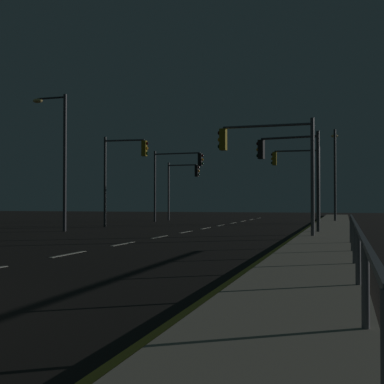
{
  "coord_description": "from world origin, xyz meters",
  "views": [
    {
      "loc": [
        7.85,
        -4.97,
        1.55
      ],
      "look_at": [
        -1.4,
        27.01,
        2.18
      ],
      "focal_mm": 49.29,
      "sensor_mm": 36.0,
      "label": 1
    }
  ],
  "objects_px": {
    "traffic_light_far_right": "(290,162)",
    "street_lamp_across_street": "(60,149)",
    "traffic_light_far_left": "(298,170)",
    "traffic_light_overhead_east": "(123,164)",
    "traffic_light_mid_right": "(268,153)",
    "traffic_light_far_center": "(175,171)",
    "street_lamp_median": "(335,165)",
    "traffic_light_mid_left": "(182,180)"
  },
  "relations": [
    {
      "from": "street_lamp_across_street",
      "to": "traffic_light_mid_left",
      "type": "bearing_deg",
      "value": 85.53
    },
    {
      "from": "traffic_light_far_left",
      "to": "traffic_light_mid_left",
      "type": "relative_size",
      "value": 1.07
    },
    {
      "from": "traffic_light_mid_left",
      "to": "traffic_light_far_right",
      "type": "relative_size",
      "value": 1.02
    },
    {
      "from": "traffic_light_far_right",
      "to": "street_lamp_median",
      "type": "bearing_deg",
      "value": 83.04
    },
    {
      "from": "traffic_light_far_left",
      "to": "traffic_light_overhead_east",
      "type": "xyz_separation_m",
      "value": [
        -9.98,
        -7.83,
        0.04
      ]
    },
    {
      "from": "traffic_light_far_left",
      "to": "street_lamp_across_street",
      "type": "distance_m",
      "value": 17.22
    },
    {
      "from": "traffic_light_mid_left",
      "to": "street_lamp_across_street",
      "type": "xyz_separation_m",
      "value": [
        -1.37,
        -17.58,
        0.95
      ]
    },
    {
      "from": "traffic_light_far_left",
      "to": "traffic_light_overhead_east",
      "type": "bearing_deg",
      "value": -141.88
    },
    {
      "from": "traffic_light_mid_right",
      "to": "traffic_light_far_center",
      "type": "distance_m",
      "value": 18.4
    },
    {
      "from": "traffic_light_mid_right",
      "to": "traffic_light_far_right",
      "type": "bearing_deg",
      "value": 79.85
    },
    {
      "from": "traffic_light_far_left",
      "to": "traffic_light_far_right",
      "type": "height_order",
      "value": "traffic_light_far_left"
    },
    {
      "from": "street_lamp_median",
      "to": "traffic_light_far_right",
      "type": "bearing_deg",
      "value": -96.96
    },
    {
      "from": "traffic_light_mid_left",
      "to": "traffic_light_mid_right",
      "type": "bearing_deg",
      "value": -63.14
    },
    {
      "from": "traffic_light_far_left",
      "to": "traffic_light_far_right",
      "type": "distance_m",
      "value": 11.82
    },
    {
      "from": "traffic_light_mid_right",
      "to": "traffic_light_overhead_east",
      "type": "height_order",
      "value": "traffic_light_overhead_east"
    },
    {
      "from": "street_lamp_median",
      "to": "traffic_light_far_left",
      "type": "bearing_deg",
      "value": -124.07
    },
    {
      "from": "traffic_light_far_right",
      "to": "street_lamp_median",
      "type": "xyz_separation_m",
      "value": [
        1.89,
        15.44,
        0.84
      ]
    },
    {
      "from": "traffic_light_mid_right",
      "to": "traffic_light_far_right",
      "type": "relative_size",
      "value": 1.03
    },
    {
      "from": "traffic_light_overhead_east",
      "to": "street_lamp_across_street",
      "type": "bearing_deg",
      "value": -105.48
    },
    {
      "from": "traffic_light_far_center",
      "to": "traffic_light_far_right",
      "type": "bearing_deg",
      "value": -51.68
    },
    {
      "from": "traffic_light_far_right",
      "to": "traffic_light_mid_right",
      "type": "bearing_deg",
      "value": -100.15
    },
    {
      "from": "traffic_light_far_center",
      "to": "street_lamp_across_street",
      "type": "height_order",
      "value": "street_lamp_across_street"
    },
    {
      "from": "traffic_light_far_left",
      "to": "street_lamp_median",
      "type": "bearing_deg",
      "value": 55.93
    },
    {
      "from": "traffic_light_mid_right",
      "to": "traffic_light_overhead_east",
      "type": "bearing_deg",
      "value": 143.98
    },
    {
      "from": "traffic_light_far_center",
      "to": "street_lamp_median",
      "type": "xyz_separation_m",
      "value": [
        11.82,
        2.87,
        0.44
      ]
    },
    {
      "from": "traffic_light_overhead_east",
      "to": "street_lamp_median",
      "type": "height_order",
      "value": "street_lamp_median"
    },
    {
      "from": "traffic_light_mid_right",
      "to": "street_lamp_median",
      "type": "xyz_separation_m",
      "value": [
        2.47,
        18.72,
        0.69
      ]
    },
    {
      "from": "traffic_light_far_left",
      "to": "traffic_light_overhead_east",
      "type": "relative_size",
      "value": 0.94
    },
    {
      "from": "traffic_light_far_center",
      "to": "traffic_light_overhead_east",
      "type": "bearing_deg",
      "value": -94.13
    },
    {
      "from": "street_lamp_across_street",
      "to": "street_lamp_median",
      "type": "bearing_deg",
      "value": 50.09
    },
    {
      "from": "traffic_light_far_right",
      "to": "street_lamp_across_street",
      "type": "bearing_deg",
      "value": -174.69
    },
    {
      "from": "traffic_light_far_center",
      "to": "traffic_light_mid_left",
      "type": "bearing_deg",
      "value": 99.51
    },
    {
      "from": "traffic_light_far_left",
      "to": "traffic_light_far_right",
      "type": "relative_size",
      "value": 1.1
    },
    {
      "from": "traffic_light_far_right",
      "to": "street_lamp_median",
      "type": "distance_m",
      "value": 15.58
    },
    {
      "from": "traffic_light_far_right",
      "to": "traffic_light_far_center",
      "type": "distance_m",
      "value": 16.03
    },
    {
      "from": "traffic_light_overhead_east",
      "to": "traffic_light_far_center",
      "type": "distance_m",
      "value": 8.62
    },
    {
      "from": "traffic_light_mid_left",
      "to": "street_lamp_median",
      "type": "bearing_deg",
      "value": -4.69
    },
    {
      "from": "traffic_light_far_right",
      "to": "street_lamp_across_street",
      "type": "relative_size",
      "value": 0.66
    },
    {
      "from": "traffic_light_mid_left",
      "to": "street_lamp_across_street",
      "type": "height_order",
      "value": "street_lamp_across_street"
    },
    {
      "from": "street_lamp_across_street",
      "to": "traffic_light_far_left",
      "type": "bearing_deg",
      "value": 48.6
    },
    {
      "from": "traffic_light_mid_left",
      "to": "traffic_light_far_right",
      "type": "distance_m",
      "value": 19.57
    },
    {
      "from": "traffic_light_mid_left",
      "to": "street_lamp_median",
      "type": "distance_m",
      "value": 12.55
    }
  ]
}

